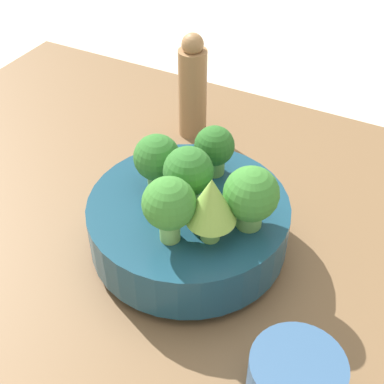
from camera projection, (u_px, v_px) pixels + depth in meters
The scene contains 10 objects.
ground_plane at pixel (194, 265), 0.71m from camera, with size 6.00×6.00×0.00m, color beige.
table at pixel (194, 253), 0.69m from camera, with size 1.07×0.74×0.05m.
bowl at pixel (192, 225), 0.63m from camera, with size 0.24×0.24×0.07m.
broccoli_floret_left at pixel (155, 161), 0.61m from camera, with size 0.05×0.05×0.07m.
broccoli_floret_back at pixel (213, 148), 0.64m from camera, with size 0.05×0.05×0.06m.
broccoli_floret_center at pixel (192, 175), 0.58m from camera, with size 0.06×0.06×0.08m.
broccoli_floret_right at pixel (251, 196), 0.56m from camera, with size 0.06×0.06×0.07m.
romanesco_piece_near at pixel (211, 202), 0.54m from camera, with size 0.05×0.05×0.08m.
broccoli_floret_front at pixel (169, 205), 0.54m from camera, with size 0.06×0.06×0.08m.
pepper_mill at pixel (193, 88), 0.80m from camera, with size 0.04×0.04×0.17m.
Camera 1 is at (0.21, -0.42, 0.53)m, focal length 50.00 mm.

